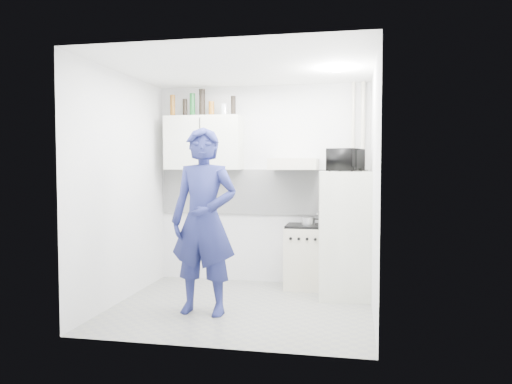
# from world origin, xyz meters

# --- Properties ---
(floor) EXTENTS (2.80, 2.80, 0.00)m
(floor) POSITION_xyz_m (0.00, 0.00, 0.00)
(floor) COLOR gray
(floor) RESTS_ON ground
(ceiling) EXTENTS (2.80, 2.80, 0.00)m
(ceiling) POSITION_xyz_m (0.00, 0.00, 2.60)
(ceiling) COLOR white
(ceiling) RESTS_ON wall_back
(wall_back) EXTENTS (2.80, 0.00, 2.80)m
(wall_back) POSITION_xyz_m (0.00, 1.25, 1.30)
(wall_back) COLOR silver
(wall_back) RESTS_ON floor
(wall_left) EXTENTS (0.00, 2.60, 2.60)m
(wall_left) POSITION_xyz_m (-1.40, 0.00, 1.30)
(wall_left) COLOR silver
(wall_left) RESTS_ON floor
(wall_right) EXTENTS (0.00, 2.60, 2.60)m
(wall_right) POSITION_xyz_m (1.40, 0.00, 1.30)
(wall_right) COLOR silver
(wall_right) RESTS_ON floor
(person) EXTENTS (0.74, 0.51, 1.95)m
(person) POSITION_xyz_m (-0.34, -0.29, 0.97)
(person) COLOR navy
(person) RESTS_ON floor
(stove) EXTENTS (0.49, 0.49, 0.78)m
(stove) POSITION_xyz_m (0.59, 1.00, 0.39)
(stove) COLOR beige
(stove) RESTS_ON floor
(fridge) EXTENTS (0.67, 0.67, 1.48)m
(fridge) POSITION_xyz_m (1.10, 0.68, 0.74)
(fridge) COLOR white
(fridge) RESTS_ON floor
(stove_top) EXTENTS (0.47, 0.47, 0.03)m
(stove_top) POSITION_xyz_m (0.59, 1.00, 0.79)
(stove_top) COLOR black
(stove_top) RESTS_ON stove
(saucepan) EXTENTS (0.16, 0.16, 0.09)m
(saucepan) POSITION_xyz_m (0.64, 1.01, 0.85)
(saucepan) COLOR silver
(saucepan) RESTS_ON stove_top
(microwave) EXTENTS (0.55, 0.45, 0.27)m
(microwave) POSITION_xyz_m (1.10, 0.68, 1.61)
(microwave) COLOR black
(microwave) RESTS_ON fridge
(bottle_a) EXTENTS (0.07, 0.07, 0.29)m
(bottle_a) POSITION_xyz_m (-1.18, 1.07, 2.34)
(bottle_a) COLOR brown
(bottle_a) RESTS_ON upper_cabinet
(bottle_b) EXTENTS (0.06, 0.06, 0.23)m
(bottle_b) POSITION_xyz_m (-1.01, 1.07, 2.32)
(bottle_b) COLOR black
(bottle_b) RESTS_ON upper_cabinet
(bottle_c) EXTENTS (0.07, 0.07, 0.30)m
(bottle_c) POSITION_xyz_m (-0.91, 1.07, 2.35)
(bottle_c) COLOR #144C1E
(bottle_c) RESTS_ON upper_cabinet
(bottle_d) EXTENTS (0.08, 0.08, 0.35)m
(bottle_d) POSITION_xyz_m (-0.77, 1.07, 2.38)
(bottle_d) COLOR black
(bottle_d) RESTS_ON upper_cabinet
(canister_a) EXTENTS (0.08, 0.08, 0.19)m
(canister_a) POSITION_xyz_m (-0.65, 1.07, 2.30)
(canister_a) COLOR brown
(canister_a) RESTS_ON upper_cabinet
(canister_b) EXTENTS (0.08, 0.08, 0.15)m
(canister_b) POSITION_xyz_m (-0.48, 1.07, 2.28)
(canister_b) COLOR #B2B7BC
(canister_b) RESTS_ON upper_cabinet
(bottle_e) EXTENTS (0.06, 0.06, 0.25)m
(bottle_e) POSITION_xyz_m (-0.35, 1.07, 2.33)
(bottle_e) COLOR black
(bottle_e) RESTS_ON upper_cabinet
(upper_cabinet) EXTENTS (1.00, 0.35, 0.70)m
(upper_cabinet) POSITION_xyz_m (-0.75, 1.07, 1.85)
(upper_cabinet) COLOR white
(upper_cabinet) RESTS_ON wall_back
(range_hood) EXTENTS (0.60, 0.50, 0.14)m
(range_hood) POSITION_xyz_m (0.45, 1.00, 1.57)
(range_hood) COLOR beige
(range_hood) RESTS_ON wall_back
(backsplash) EXTENTS (2.74, 0.03, 0.60)m
(backsplash) POSITION_xyz_m (0.00, 1.24, 1.20)
(backsplash) COLOR white
(backsplash) RESTS_ON wall_back
(pipe_a) EXTENTS (0.05, 0.05, 2.60)m
(pipe_a) POSITION_xyz_m (1.30, 1.17, 1.30)
(pipe_a) COLOR beige
(pipe_a) RESTS_ON floor
(pipe_b) EXTENTS (0.04, 0.04, 2.60)m
(pipe_b) POSITION_xyz_m (1.18, 1.17, 1.30)
(pipe_b) COLOR beige
(pipe_b) RESTS_ON floor
(ceiling_spot_fixture) EXTENTS (0.10, 0.10, 0.02)m
(ceiling_spot_fixture) POSITION_xyz_m (1.00, 0.20, 2.57)
(ceiling_spot_fixture) COLOR white
(ceiling_spot_fixture) RESTS_ON ceiling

